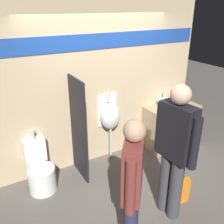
% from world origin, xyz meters
% --- Properties ---
extents(ground_plane, '(16.00, 16.00, 0.00)m').
position_xyz_m(ground_plane, '(0.00, 0.00, 0.00)').
color(ground_plane, '#5B5651').
extents(display_wall, '(3.93, 0.07, 2.70)m').
position_xyz_m(display_wall, '(0.00, 0.60, 1.36)').
color(display_wall, tan).
rests_on(display_wall, ground_plane).
extents(sink_counter, '(1.03, 0.56, 0.83)m').
position_xyz_m(sink_counter, '(1.40, 0.29, 0.41)').
color(sink_counter, tan).
rests_on(sink_counter, ground_plane).
extents(sink_basin, '(0.43, 0.43, 0.24)m').
position_xyz_m(sink_basin, '(1.35, 0.35, 0.88)').
color(sink_basin, white).
rests_on(sink_basin, sink_counter).
extents(cell_phone, '(0.07, 0.14, 0.01)m').
position_xyz_m(cell_phone, '(1.09, 0.18, 0.83)').
color(cell_phone, '#232328').
rests_on(cell_phone, sink_counter).
extents(divider_near_counter, '(0.03, 0.59, 1.65)m').
position_xyz_m(divider_near_counter, '(-0.54, 0.28, 0.83)').
color(divider_near_counter, black).
rests_on(divider_near_counter, ground_plane).
extents(urinal_near_counter, '(0.37, 0.26, 1.25)m').
position_xyz_m(urinal_near_counter, '(0.12, 0.45, 0.84)').
color(urinal_near_counter, silver).
rests_on(urinal_near_counter, ground_plane).
extents(toilet, '(0.42, 0.58, 0.90)m').
position_xyz_m(toilet, '(-1.20, 0.26, 0.29)').
color(toilet, white).
rests_on(toilet, ground_plane).
extents(person_in_vest, '(0.41, 0.47, 1.66)m').
position_xyz_m(person_in_vest, '(-0.61, -1.31, 0.92)').
color(person_in_vest, '#282D4C').
rests_on(person_in_vest, ground_plane).
extents(person_with_lanyard, '(0.25, 0.63, 1.82)m').
position_xyz_m(person_with_lanyard, '(0.16, -1.09, 1.00)').
color(person_with_lanyard, '#3D3D42').
rests_on(person_with_lanyard, ground_plane).
extents(shopping_bag, '(0.26, 0.14, 0.50)m').
position_xyz_m(shopping_bag, '(0.43, -1.01, 0.19)').
color(shopping_bag, orange).
rests_on(shopping_bag, ground_plane).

